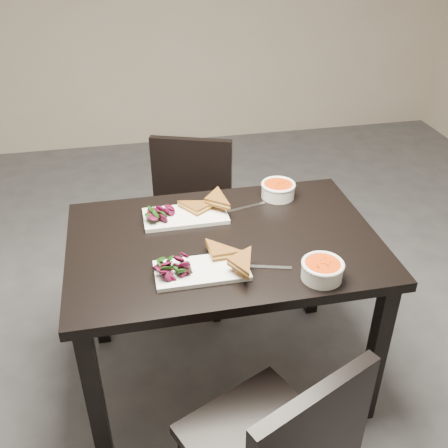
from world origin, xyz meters
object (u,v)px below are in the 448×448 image
object	(u,v)px
soup_bowl_far	(278,189)
chair_far	(189,213)
table	(224,260)
soup_bowl_near	(322,269)
plate_far	(185,216)
plate_near	(202,271)

from	to	relation	value
soup_bowl_far	chair_far	bearing A→B (deg)	132.39
table	soup_bowl_near	bearing A→B (deg)	-47.09
chair_far	soup_bowl_near	xyz separation A→B (m)	(0.33, -0.97, 0.30)
plate_far	soup_bowl_far	xyz separation A→B (m)	(0.43, 0.09, 0.03)
table	plate_far	distance (m)	0.25
plate_near	soup_bowl_far	xyz separation A→B (m)	(0.42, 0.47, 0.03)
table	soup_bowl_far	world-z (taller)	soup_bowl_far
chair_far	soup_bowl_near	size ratio (longest dim) A/B	5.69
soup_bowl_near	soup_bowl_far	size ratio (longest dim) A/B	0.99
chair_far	plate_far	xyz separation A→B (m)	(-0.07, -0.48, 0.27)
table	soup_bowl_far	bearing A→B (deg)	43.17
plate_near	table	bearing A→B (deg)	57.75
plate_near	soup_bowl_far	distance (m)	0.63
soup_bowl_near	soup_bowl_far	world-z (taller)	same
plate_near	soup_bowl_near	xyz separation A→B (m)	(0.40, -0.12, 0.03)
plate_far	soup_bowl_far	distance (m)	0.44
soup_bowl_near	plate_far	size ratio (longest dim) A/B	0.43
table	chair_far	distance (m)	0.69
table	plate_near	size ratio (longest dim) A/B	3.63
chair_far	soup_bowl_far	xyz separation A→B (m)	(0.35, -0.38, 0.30)
table	chair_far	size ratio (longest dim) A/B	1.41
soup_bowl_near	plate_far	world-z (taller)	soup_bowl_near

